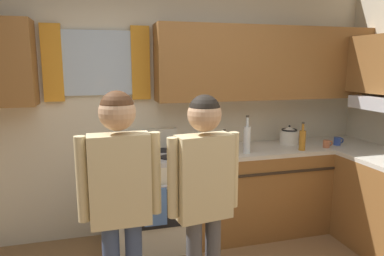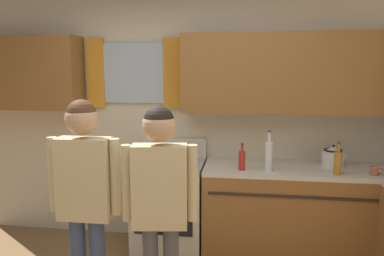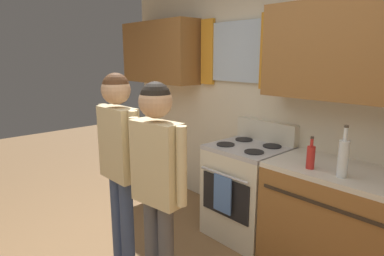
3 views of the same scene
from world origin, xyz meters
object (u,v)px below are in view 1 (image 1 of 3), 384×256
(bottle_sauce_red, at_px, (224,145))
(adult_left, at_px, (120,189))
(bottle_oil_amber, at_px, (302,140))
(adult_in_plaid, at_px, (204,186))
(stovetop_kettle, at_px, (289,135))
(stove_oven, at_px, (150,198))
(cup_terracotta, at_px, (327,144))
(bottle_tall_clear, at_px, (247,139))
(mug_cobalt_blue, at_px, (338,141))

(bottle_sauce_red, relative_size, adult_left, 0.15)
(bottle_oil_amber, distance_m, adult_in_plaid, 1.65)
(stovetop_kettle, bearing_deg, stove_oven, -177.20)
(bottle_oil_amber, xyz_separation_m, cup_terracotta, (0.31, 0.03, -0.07))
(stove_oven, bearing_deg, cup_terracotta, -5.71)
(bottle_sauce_red, bearing_deg, bottle_tall_clear, -0.12)
(cup_terracotta, height_order, adult_in_plaid, adult_in_plaid)
(stove_oven, bearing_deg, stovetop_kettle, 2.80)
(bottle_tall_clear, bearing_deg, adult_in_plaid, -126.42)
(stove_oven, relative_size, mug_cobalt_blue, 9.58)
(mug_cobalt_blue, height_order, cup_terracotta, mug_cobalt_blue)
(stove_oven, height_order, cup_terracotta, stove_oven)
(bottle_sauce_red, relative_size, mug_cobalt_blue, 2.14)
(stovetop_kettle, distance_m, adult_in_plaid, 1.86)
(adult_in_plaid, bearing_deg, bottle_oil_amber, 36.17)
(mug_cobalt_blue, bearing_deg, bottle_oil_amber, -168.46)
(stove_oven, distance_m, bottle_tall_clear, 1.11)
(bottle_sauce_red, height_order, adult_left, adult_left)
(bottle_oil_amber, height_order, mug_cobalt_blue, bottle_oil_amber)
(bottle_sauce_red, bearing_deg, adult_left, -136.19)
(bottle_sauce_red, bearing_deg, stovetop_kettle, 16.15)
(stove_oven, xyz_separation_m, adult_in_plaid, (0.18, -1.19, 0.52))
(adult_left, bearing_deg, bottle_oil_amber, 27.15)
(adult_left, bearing_deg, bottle_sauce_red, 43.81)
(stove_oven, bearing_deg, mug_cobalt_blue, -3.26)
(bottle_oil_amber, bearing_deg, adult_in_plaid, -143.83)
(mug_cobalt_blue, distance_m, cup_terracotta, 0.20)
(mug_cobalt_blue, bearing_deg, bottle_tall_clear, -177.13)
(bottle_tall_clear, height_order, stovetop_kettle, bottle_tall_clear)
(bottle_sauce_red, height_order, adult_in_plaid, adult_in_plaid)
(adult_left, height_order, adult_in_plaid, adult_left)
(cup_terracotta, bearing_deg, adult_in_plaid, -148.53)
(stove_oven, xyz_separation_m, mug_cobalt_blue, (2.01, -0.11, 0.48))
(bottle_tall_clear, relative_size, bottle_sauce_red, 1.49)
(stovetop_kettle, height_order, adult_left, adult_left)
(stove_oven, height_order, bottle_oil_amber, bottle_oil_amber)
(cup_terracotta, relative_size, stovetop_kettle, 0.40)
(bottle_oil_amber, height_order, cup_terracotta, bottle_oil_amber)
(bottle_oil_amber, relative_size, adult_in_plaid, 0.18)
(mug_cobalt_blue, relative_size, stovetop_kettle, 0.42)
(bottle_oil_amber, xyz_separation_m, bottle_sauce_red, (-0.81, 0.05, -0.02))
(cup_terracotta, distance_m, adult_in_plaid, 1.93)
(bottle_tall_clear, xyz_separation_m, adult_left, (-1.28, -1.00, -0.03))
(cup_terracotta, distance_m, stovetop_kettle, 0.39)
(mug_cobalt_blue, xyz_separation_m, adult_in_plaid, (-1.83, -1.08, 0.04))
(bottle_oil_amber, height_order, stovetop_kettle, bottle_oil_amber)
(mug_cobalt_blue, bearing_deg, cup_terracotta, -159.61)
(bottle_sauce_red, bearing_deg, mug_cobalt_blue, 2.34)
(stove_oven, relative_size, cup_terracotta, 10.11)
(bottle_oil_amber, height_order, bottle_sauce_red, bottle_oil_amber)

